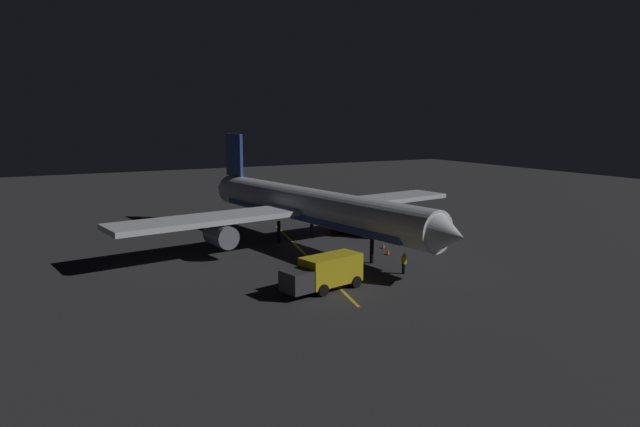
{
  "coord_description": "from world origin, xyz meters",
  "views": [
    {
      "loc": [
        25.64,
        49.49,
        12.65
      ],
      "look_at": [
        0.0,
        2.0,
        3.5
      ],
      "focal_mm": 31.61,
      "sensor_mm": 36.0,
      "label": 1
    }
  ],
  "objects_px": {
    "ground_crew_worker": "(404,263)",
    "traffic_cone_under_wing": "(383,246)",
    "catering_truck": "(356,223)",
    "traffic_cone_near_right": "(332,254)",
    "traffic_cone_near_left": "(388,252)",
    "airliner": "(307,207)",
    "baggage_truck": "(325,273)"
  },
  "relations": [
    {
      "from": "airliner",
      "to": "ground_crew_worker",
      "type": "xyz_separation_m",
      "value": [
        -1.85,
        13.93,
        -2.92
      ]
    },
    {
      "from": "traffic_cone_near_left",
      "to": "traffic_cone_under_wing",
      "type": "height_order",
      "value": "same"
    },
    {
      "from": "catering_truck",
      "to": "traffic_cone_near_left",
      "type": "distance_m",
      "value": 9.4
    },
    {
      "from": "ground_crew_worker",
      "to": "traffic_cone_near_right",
      "type": "relative_size",
      "value": 3.16
    },
    {
      "from": "traffic_cone_near_right",
      "to": "traffic_cone_under_wing",
      "type": "xyz_separation_m",
      "value": [
        -6.12,
        -0.48,
        0.0
      ]
    },
    {
      "from": "catering_truck",
      "to": "traffic_cone_under_wing",
      "type": "height_order",
      "value": "catering_truck"
    },
    {
      "from": "airliner",
      "to": "catering_truck",
      "type": "height_order",
      "value": "airliner"
    },
    {
      "from": "traffic_cone_near_right",
      "to": "traffic_cone_under_wing",
      "type": "relative_size",
      "value": 1.0
    },
    {
      "from": "catering_truck",
      "to": "traffic_cone_under_wing",
      "type": "relative_size",
      "value": 10.75
    },
    {
      "from": "airliner",
      "to": "catering_truck",
      "type": "xyz_separation_m",
      "value": [
        -6.57,
        -1.16,
        -2.48
      ]
    },
    {
      "from": "catering_truck",
      "to": "traffic_cone_near_right",
      "type": "height_order",
      "value": "catering_truck"
    },
    {
      "from": "airliner",
      "to": "ground_crew_worker",
      "type": "height_order",
      "value": "airliner"
    },
    {
      "from": "catering_truck",
      "to": "traffic_cone_near_right",
      "type": "distance_m",
      "value": 10.1
    },
    {
      "from": "ground_crew_worker",
      "to": "traffic_cone_under_wing",
      "type": "relative_size",
      "value": 3.16
    },
    {
      "from": "catering_truck",
      "to": "traffic_cone_under_wing",
      "type": "bearing_deg",
      "value": 82.05
    },
    {
      "from": "airliner",
      "to": "baggage_truck",
      "type": "distance_m",
      "value": 16.16
    },
    {
      "from": "ground_crew_worker",
      "to": "traffic_cone_under_wing",
      "type": "bearing_deg",
      "value": -114.21
    },
    {
      "from": "baggage_truck",
      "to": "traffic_cone_near_left",
      "type": "xyz_separation_m",
      "value": [
        -10.53,
        -6.85,
        -1.07
      ]
    },
    {
      "from": "traffic_cone_under_wing",
      "to": "catering_truck",
      "type": "bearing_deg",
      "value": -97.95
    },
    {
      "from": "traffic_cone_near_left",
      "to": "catering_truck",
      "type": "bearing_deg",
      "value": -102.83
    },
    {
      "from": "ground_crew_worker",
      "to": "traffic_cone_near_right",
      "type": "distance_m",
      "value": 8.31
    },
    {
      "from": "traffic_cone_near_left",
      "to": "traffic_cone_under_wing",
      "type": "relative_size",
      "value": 1.0
    },
    {
      "from": "traffic_cone_near_right",
      "to": "traffic_cone_under_wing",
      "type": "bearing_deg",
      "value": -175.54
    },
    {
      "from": "catering_truck",
      "to": "traffic_cone_near_left",
      "type": "bearing_deg",
      "value": 77.17
    },
    {
      "from": "airliner",
      "to": "ground_crew_worker",
      "type": "distance_m",
      "value": 14.35
    },
    {
      "from": "baggage_truck",
      "to": "traffic_cone_under_wing",
      "type": "bearing_deg",
      "value": -141.49
    },
    {
      "from": "ground_crew_worker",
      "to": "traffic_cone_under_wing",
      "type": "xyz_separation_m",
      "value": [
        -3.79,
        -8.42,
        -0.64
      ]
    },
    {
      "from": "airliner",
      "to": "traffic_cone_under_wing",
      "type": "xyz_separation_m",
      "value": [
        -5.64,
        5.51,
        -3.56
      ]
    },
    {
      "from": "baggage_truck",
      "to": "catering_truck",
      "type": "relative_size",
      "value": 1.15
    },
    {
      "from": "airliner",
      "to": "baggage_truck",
      "type": "bearing_deg",
      "value": 67.82
    },
    {
      "from": "airliner",
      "to": "traffic_cone_near_left",
      "type": "relative_size",
      "value": 72.1
    },
    {
      "from": "traffic_cone_near_right",
      "to": "ground_crew_worker",
      "type": "bearing_deg",
      "value": 106.36
    }
  ]
}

